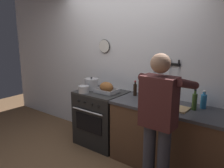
{
  "coord_description": "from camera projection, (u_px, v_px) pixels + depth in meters",
  "views": [
    {
      "loc": [
        2.18,
        -1.86,
        1.92
      ],
      "look_at": [
        0.11,
        0.85,
        1.1
      ],
      "focal_mm": 38.33,
      "sensor_mm": 36.0,
      "label": 1
    }
  ],
  "objects": [
    {
      "name": "stove",
      "position": [
        101.0,
        118.0,
        3.97
      ],
      "size": [
        0.76,
        0.67,
        0.9
      ],
      "color": "black",
      "rests_on": "ground"
    },
    {
      "name": "roasting_pan",
      "position": [
        106.0,
        88.0,
        3.77
      ],
      "size": [
        0.35,
        0.26,
        0.17
      ],
      "color": "#B7B7BC",
      "rests_on": "stove"
    },
    {
      "name": "bottle_vinegar",
      "position": [
        151.0,
        91.0,
        3.5
      ],
      "size": [
        0.06,
        0.06,
        0.24
      ],
      "color": "#997F4C",
      "rests_on": "counter_block"
    },
    {
      "name": "bottle_soy_sauce",
      "position": [
        135.0,
        89.0,
        3.61
      ],
      "size": [
        0.05,
        0.05,
        0.23
      ],
      "color": "black",
      "rests_on": "counter_block"
    },
    {
      "name": "person_cook",
      "position": [
        159.0,
        118.0,
        2.61
      ],
      "size": [
        0.51,
        0.63,
        1.66
      ],
      "rotation": [
        0.0,
        0.0,
        1.82
      ],
      "color": "#383842",
      "rests_on": "ground"
    },
    {
      "name": "bottle_olive_oil",
      "position": [
        195.0,
        101.0,
        2.99
      ],
      "size": [
        0.06,
        0.06,
        0.27
      ],
      "color": "#385623",
      "rests_on": "counter_block"
    },
    {
      "name": "saucepan",
      "position": [
        84.0,
        89.0,
        3.77
      ],
      "size": [
        0.17,
        0.17,
        0.11
      ],
      "color": "#B7B7BC",
      "rests_on": "stove"
    },
    {
      "name": "bottle_dish_soap",
      "position": [
        204.0,
        101.0,
        3.04
      ],
      "size": [
        0.08,
        0.08,
        0.24
      ],
      "color": "#338CCC",
      "rests_on": "counter_block"
    },
    {
      "name": "counter_block",
      "position": [
        185.0,
        142.0,
        3.13
      ],
      "size": [
        2.03,
        0.65,
        0.9
      ],
      "color": "brown",
      "rests_on": "ground"
    },
    {
      "name": "wall_back",
      "position": [
        125.0,
        65.0,
        3.92
      ],
      "size": [
        6.0,
        0.13,
        2.6
      ],
      "color": "silver",
      "rests_on": "ground"
    },
    {
      "name": "stock_pot",
      "position": [
        92.0,
        84.0,
        3.97
      ],
      "size": [
        0.23,
        0.23,
        0.21
      ],
      "color": "#B7B7BC",
      "rests_on": "stove"
    },
    {
      "name": "cutting_board",
      "position": [
        174.0,
        108.0,
        3.06
      ],
      "size": [
        0.36,
        0.24,
        0.02
      ],
      "primitive_type": "cube",
      "color": "tan",
      "rests_on": "counter_block"
    }
  ]
}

